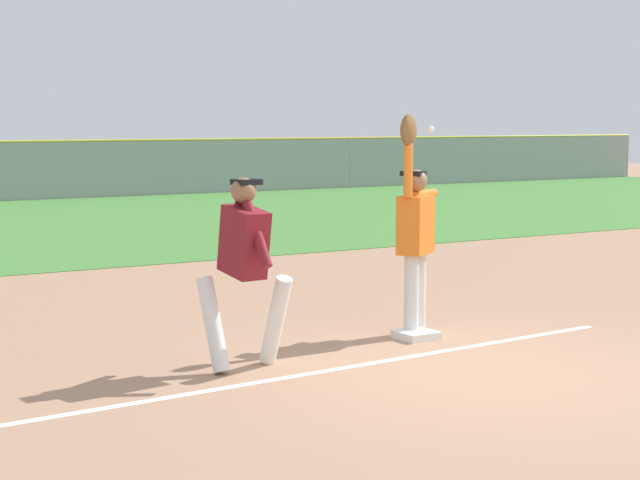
{
  "coord_description": "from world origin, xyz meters",
  "views": [
    {
      "loc": [
        -5.95,
        -7.02,
        2.22
      ],
      "look_at": [
        -0.6,
        1.81,
        1.05
      ],
      "focal_mm": 59.42,
      "sensor_mm": 36.0,
      "label": 1
    }
  ],
  "objects_px": {
    "parked_car_tan": "(108,168)",
    "baseball": "(431,129)",
    "fielder": "(415,228)",
    "first_base": "(416,335)",
    "runner": "(244,259)"
  },
  "relations": [
    {
      "from": "parked_car_tan",
      "to": "baseball",
      "type": "bearing_deg",
      "value": -101.24
    },
    {
      "from": "baseball",
      "to": "parked_car_tan",
      "type": "relative_size",
      "value": 0.02
    },
    {
      "from": "fielder",
      "to": "baseball",
      "type": "height_order",
      "value": "fielder"
    },
    {
      "from": "fielder",
      "to": "baseball",
      "type": "distance_m",
      "value": 1.02
    },
    {
      "from": "parked_car_tan",
      "to": "first_base",
      "type": "bearing_deg",
      "value": -101.71
    },
    {
      "from": "fielder",
      "to": "runner",
      "type": "xyz_separation_m",
      "value": [
        -2.19,
        -0.43,
        -0.12
      ]
    },
    {
      "from": "fielder",
      "to": "runner",
      "type": "relative_size",
      "value": 1.33
    },
    {
      "from": "first_base",
      "to": "baseball",
      "type": "bearing_deg",
      "value": 25.16
    },
    {
      "from": "first_base",
      "to": "fielder",
      "type": "relative_size",
      "value": 0.17
    },
    {
      "from": "first_base",
      "to": "fielder",
      "type": "xyz_separation_m",
      "value": [
        0.09,
        0.17,
        1.08
      ]
    },
    {
      "from": "fielder",
      "to": "runner",
      "type": "bearing_deg",
      "value": 69.0
    },
    {
      "from": "runner",
      "to": "baseball",
      "type": "height_order",
      "value": "baseball"
    },
    {
      "from": "fielder",
      "to": "baseball",
      "type": "bearing_deg",
      "value": -142.26
    },
    {
      "from": "fielder",
      "to": "parked_car_tan",
      "type": "distance_m",
      "value": 25.12
    },
    {
      "from": "first_base",
      "to": "fielder",
      "type": "distance_m",
      "value": 1.1
    }
  ]
}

